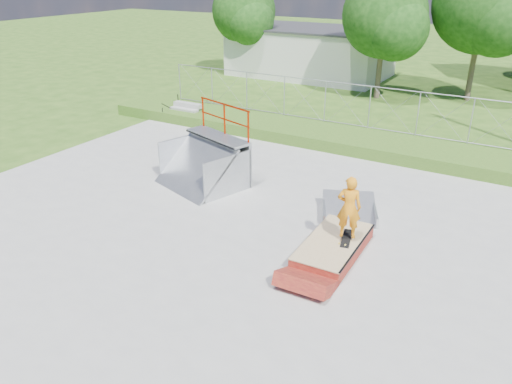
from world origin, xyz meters
TOP-DOWN VIEW (x-y plane):
  - ground at (0.00, 0.00)m, footprint 120.00×120.00m
  - concrete_pad at (0.00, 0.00)m, footprint 20.00×16.00m
  - grass_berm at (0.00, 9.50)m, footprint 24.00×3.00m
  - grind_box at (2.36, 1.03)m, footprint 1.37×2.72m
  - quarter_pipe at (-3.19, 2.92)m, footprint 3.20×2.94m
  - flat_bank_ramp at (1.95, 3.24)m, footprint 2.07×2.12m
  - skateboard at (2.63, 1.21)m, footprint 0.40×0.82m
  - skater at (2.63, 1.21)m, footprint 0.68×0.54m
  - concrete_stairs at (-8.50, 8.70)m, footprint 1.50×1.60m
  - chain_link_fence at (0.00, 10.50)m, footprint 20.00×0.06m
  - utility_building_flat at (-8.00, 22.00)m, footprint 10.00×6.00m
  - tree_left_near at (-1.75, 17.83)m, footprint 4.76×4.48m
  - tree_center at (2.78, 19.81)m, footprint 5.44×5.12m
  - tree_left_far at (-11.77, 19.85)m, footprint 4.42×4.16m

SIDE VIEW (x-z plane):
  - ground at x=0.00m, z-range 0.00..0.00m
  - concrete_pad at x=0.00m, z-range 0.00..0.04m
  - grind_box at x=2.36m, z-range 0.00..0.40m
  - flat_bank_ramp at x=1.95m, z-range 0.00..0.47m
  - grass_berm at x=0.00m, z-range 0.00..0.50m
  - concrete_stairs at x=-8.50m, z-range 0.00..0.80m
  - skateboard at x=2.63m, z-range 0.38..0.51m
  - skater at x=2.63m, z-range 0.44..2.08m
  - quarter_pipe at x=-3.19m, z-range 0.00..2.64m
  - chain_link_fence at x=0.00m, z-range 0.50..2.30m
  - utility_building_flat at x=-8.00m, z-range 0.00..3.00m
  - tree_left_far at x=-11.77m, z-range 0.85..7.02m
  - tree_left_near at x=-1.75m, z-range 0.91..7.56m
  - tree_center at x=2.78m, z-range 1.05..8.65m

